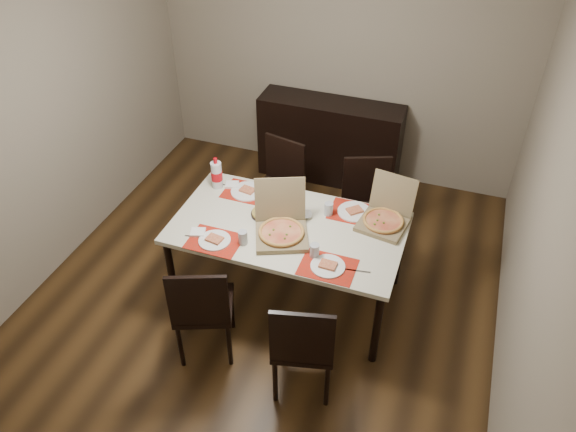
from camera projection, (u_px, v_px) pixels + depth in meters
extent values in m
cube|color=#442C14|center=(271.00, 284.00, 4.95)|extent=(3.80, 4.00, 0.02)
cube|color=gray|center=(340.00, 56.00, 5.62)|extent=(3.80, 0.02, 2.60)
cube|color=gray|center=(52.00, 116.00, 4.64)|extent=(0.02, 4.00, 2.60)
cube|color=gray|center=(542.00, 211.00, 3.64)|extent=(0.02, 4.00, 2.60)
cube|color=black|center=(330.00, 141.00, 5.98)|extent=(1.50, 0.40, 0.90)
cube|color=beige|center=(288.00, 228.00, 4.39)|extent=(1.80, 1.00, 0.04)
cylinder|color=black|center=(172.00, 274.00, 4.52)|extent=(0.06, 0.06, 0.71)
cylinder|color=black|center=(377.00, 328.00, 4.08)|extent=(0.06, 0.06, 0.71)
cylinder|color=black|center=(218.00, 211.00, 5.17)|extent=(0.06, 0.06, 0.71)
cylinder|color=black|center=(399.00, 252.00, 4.73)|extent=(0.06, 0.06, 0.71)
cube|color=black|center=(204.00, 305.00, 4.13)|extent=(0.54, 0.54, 0.04)
cube|color=black|center=(198.00, 301.00, 3.83)|extent=(0.40, 0.18, 0.46)
cylinder|color=black|center=(180.00, 346.00, 4.13)|extent=(0.04, 0.04, 0.43)
cylinder|color=black|center=(229.00, 345.00, 4.14)|extent=(0.04, 0.04, 0.43)
cylinder|color=black|center=(186.00, 309.00, 4.41)|extent=(0.04, 0.04, 0.43)
cylinder|color=black|center=(232.00, 308.00, 4.42)|extent=(0.04, 0.04, 0.43)
cube|color=black|center=(304.00, 341.00, 3.87)|extent=(0.51, 0.51, 0.04)
cube|color=black|center=(302.00, 339.00, 3.57)|extent=(0.42, 0.13, 0.46)
cylinder|color=black|center=(275.00, 381.00, 3.89)|extent=(0.04, 0.04, 0.43)
cylinder|color=black|center=(327.00, 385.00, 3.86)|extent=(0.04, 0.04, 0.43)
cylinder|color=black|center=(281.00, 340.00, 4.17)|extent=(0.04, 0.04, 0.43)
cylinder|color=black|center=(329.00, 344.00, 4.14)|extent=(0.04, 0.04, 0.43)
cube|color=black|center=(274.00, 193.00, 5.24)|extent=(0.51, 0.51, 0.04)
cube|color=black|center=(285.00, 161.00, 5.21)|extent=(0.42, 0.13, 0.46)
cylinder|color=black|center=(300.00, 209.00, 5.43)|extent=(0.04, 0.04, 0.43)
cylinder|color=black|center=(270.00, 197.00, 5.58)|extent=(0.04, 0.04, 0.43)
cylinder|color=black|center=(280.00, 229.00, 5.19)|extent=(0.04, 0.04, 0.43)
cylinder|color=black|center=(248.00, 216.00, 5.35)|extent=(0.04, 0.04, 0.43)
cube|color=black|center=(367.00, 215.00, 4.98)|extent=(0.54, 0.54, 0.04)
cube|color=black|center=(366.00, 179.00, 4.97)|extent=(0.40, 0.18, 0.46)
cylinder|color=black|center=(381.00, 222.00, 5.27)|extent=(0.04, 0.04, 0.43)
cylinder|color=black|center=(343.00, 223.00, 5.26)|extent=(0.04, 0.04, 0.43)
cylinder|color=black|center=(387.00, 248.00, 4.99)|extent=(0.04, 0.04, 0.43)
cylinder|color=black|center=(347.00, 248.00, 4.98)|extent=(0.04, 0.04, 0.43)
cube|color=#B51A0C|center=(215.00, 241.00, 4.24)|extent=(0.40, 0.30, 0.00)
cylinder|color=white|center=(215.00, 240.00, 4.23)|extent=(0.24, 0.24, 0.01)
cube|color=tan|center=(214.00, 239.00, 4.22)|extent=(0.13, 0.11, 0.02)
cylinder|color=#A8ACB3|center=(243.00, 237.00, 4.19)|extent=(0.07, 0.07, 0.11)
cube|color=#B2B2B7|center=(198.00, 237.00, 4.27)|extent=(0.20, 0.04, 0.00)
cube|color=white|center=(198.00, 232.00, 4.30)|extent=(0.13, 0.13, 0.02)
cube|color=#B51A0C|center=(328.00, 267.00, 4.01)|extent=(0.40, 0.30, 0.00)
cylinder|color=white|center=(328.00, 266.00, 4.01)|extent=(0.25, 0.25, 0.01)
cube|color=tan|center=(328.00, 265.00, 4.00)|extent=(0.12, 0.09, 0.02)
cylinder|color=#A8ACB3|center=(315.00, 251.00, 4.07)|extent=(0.07, 0.07, 0.11)
cube|color=#B2B2B7|center=(356.00, 271.00, 3.98)|extent=(0.20, 0.04, 0.00)
cube|color=#B51A0C|center=(248.00, 192.00, 4.73)|extent=(0.40, 0.30, 0.00)
cylinder|color=white|center=(248.00, 191.00, 4.73)|extent=(0.28, 0.28, 0.01)
cube|color=tan|center=(247.00, 190.00, 4.72)|extent=(0.13, 0.11, 0.02)
cylinder|color=#A8ACB3|center=(270.00, 195.00, 4.61)|extent=(0.07, 0.07, 0.11)
cube|color=#B2B2B7|center=(233.00, 186.00, 4.80)|extent=(0.20, 0.04, 0.00)
cube|color=white|center=(232.00, 185.00, 4.80)|extent=(0.13, 0.13, 0.02)
cube|color=#B51A0C|center=(354.00, 212.00, 4.51)|extent=(0.40, 0.30, 0.00)
cylinder|color=white|center=(355.00, 212.00, 4.51)|extent=(0.27, 0.27, 0.01)
cube|color=tan|center=(355.00, 210.00, 4.50)|extent=(0.15, 0.15, 0.02)
cylinder|color=#A8ACB3|center=(329.00, 209.00, 4.46)|extent=(0.07, 0.07, 0.11)
cube|color=#B2B2B7|center=(372.00, 215.00, 4.48)|extent=(0.20, 0.04, 0.00)
cube|color=white|center=(291.00, 224.00, 4.38)|extent=(0.15, 0.15, 0.02)
cube|color=brown|center=(281.00, 235.00, 4.26)|extent=(0.51, 0.51, 0.04)
cube|color=brown|center=(280.00, 199.00, 4.29)|extent=(0.39, 0.23, 0.35)
cylinder|color=tan|center=(281.00, 232.00, 4.24)|extent=(0.44, 0.44, 0.02)
cube|color=brown|center=(383.00, 224.00, 4.37)|extent=(0.41, 0.41, 0.04)
cube|color=brown|center=(393.00, 193.00, 4.39)|extent=(0.36, 0.14, 0.32)
cylinder|color=tan|center=(383.00, 221.00, 4.36)|extent=(0.35, 0.35, 0.02)
cylinder|color=black|center=(265.00, 214.00, 4.49)|extent=(0.23, 0.23, 0.01)
cylinder|color=gold|center=(265.00, 212.00, 4.48)|extent=(0.21, 0.21, 0.02)
imported|color=white|center=(305.00, 215.00, 4.47)|extent=(0.15, 0.15, 0.03)
cylinder|color=silver|center=(217.00, 175.00, 4.72)|extent=(0.09, 0.09, 0.24)
cylinder|color=#B50811|center=(217.00, 175.00, 4.73)|extent=(0.10, 0.10, 0.08)
cylinder|color=#B50811|center=(215.00, 161.00, 4.64)|extent=(0.03, 0.03, 0.05)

